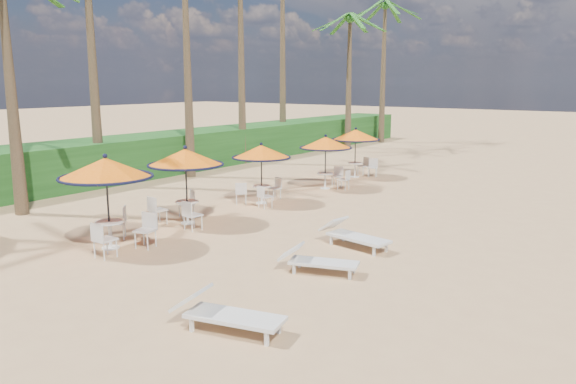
% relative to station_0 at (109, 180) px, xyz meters
% --- Properties ---
extents(ground, '(160.00, 160.00, 0.00)m').
position_rel_station_0_xyz_m(ground, '(4.78, -0.28, -1.81)').
color(ground, tan).
rests_on(ground, ground).
extents(scrub_hedge, '(3.00, 40.00, 1.80)m').
position_rel_station_0_xyz_m(scrub_hedge, '(-8.72, 10.72, -0.91)').
color(scrub_hedge, '#194716').
rests_on(scrub_hedge, ground).
extents(station_0, '(2.38, 2.38, 2.48)m').
position_rel_station_0_xyz_m(station_0, '(0.00, 0.00, 0.00)').
color(station_0, black).
rests_on(station_0, ground).
extents(station_1, '(2.29, 2.29, 2.39)m').
position_rel_station_0_xyz_m(station_1, '(-0.36, 2.95, -0.06)').
color(station_1, black).
rests_on(station_1, ground).
extents(station_2, '(2.08, 2.13, 2.17)m').
position_rel_station_0_xyz_m(station_2, '(-0.35, 6.56, -0.23)').
color(station_2, black).
rests_on(station_2, ground).
extents(station_3, '(2.11, 2.11, 2.20)m').
position_rel_station_0_xyz_m(station_3, '(0.02, 10.29, -0.14)').
color(station_3, black).
rests_on(station_3, ground).
extents(station_4, '(2.16, 2.16, 2.25)m').
position_rel_station_0_xyz_m(station_4, '(-0.42, 13.47, -0.09)').
color(station_4, black).
rests_on(station_4, ground).
extents(lounger_near, '(2.11, 1.11, 0.72)m').
position_rel_station_0_xyz_m(lounger_near, '(5.70, -1.91, -1.48)').
color(lounger_near, silver).
rests_on(lounger_near, ground).
extents(lounger_mid, '(1.89, 1.13, 0.65)m').
position_rel_station_0_xyz_m(lounger_mid, '(5.31, 1.54, -1.51)').
color(lounger_mid, silver).
rests_on(lounger_mid, ground).
extents(lounger_far, '(2.07, 0.93, 0.72)m').
position_rel_station_0_xyz_m(lounger_far, '(4.94, 3.82, -1.48)').
color(lounger_far, silver).
rests_on(lounger_far, ground).
extents(palm_6, '(5.00, 5.00, 8.41)m').
position_rel_station_0_xyz_m(palm_6, '(-6.61, 23.20, 5.85)').
color(palm_6, brown).
rests_on(palm_6, ground).
extents(palm_7, '(5.00, 5.00, 9.64)m').
position_rel_station_0_xyz_m(palm_7, '(-6.47, 27.66, 7.00)').
color(palm_7, brown).
rests_on(palm_7, ground).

